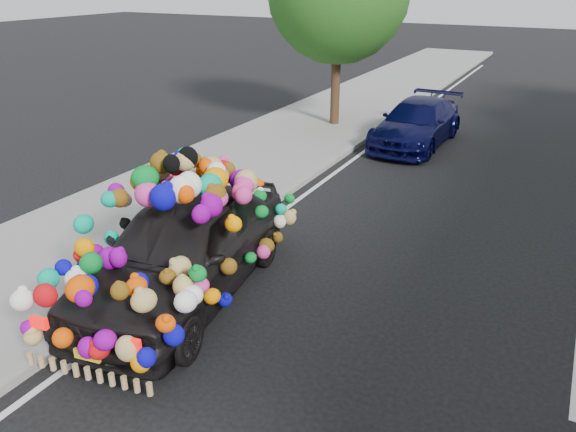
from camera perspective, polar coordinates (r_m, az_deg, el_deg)
name	(u,v)px	position (r m, az deg, el deg)	size (l,w,h in m)	color
ground	(315,297)	(8.55, 2.72, -8.25)	(100.00, 100.00, 0.00)	black
sidewalk	(102,236)	(10.82, -18.35, -1.98)	(4.00, 60.00, 0.12)	gray
kerb	(188,259)	(9.60, -10.09, -4.36)	(0.15, 60.00, 0.13)	gray
plush_art_car	(182,225)	(8.28, -10.73, -0.94)	(2.86, 5.01, 2.19)	black
navy_sedan	(417,123)	(16.36, 12.95, 9.19)	(1.73, 4.24, 1.23)	#060732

